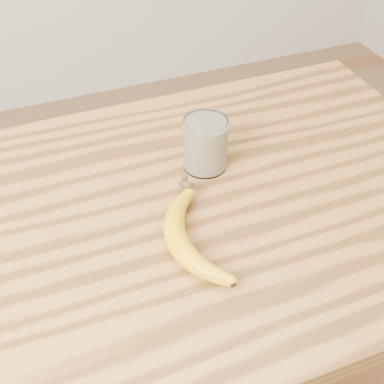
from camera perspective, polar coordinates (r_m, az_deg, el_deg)
name	(u,v)px	position (r m, az deg, el deg)	size (l,w,h in m)	color
table	(187,252)	(1.12, -0.50, -6.41)	(1.20, 0.80, 0.90)	#9E6B2E
smoothie_glass	(205,144)	(1.09, 1.42, 5.13)	(0.09, 0.09, 0.11)	white
banana	(177,241)	(0.93, -1.66, -5.21)	(0.12, 0.34, 0.04)	#D7A50B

